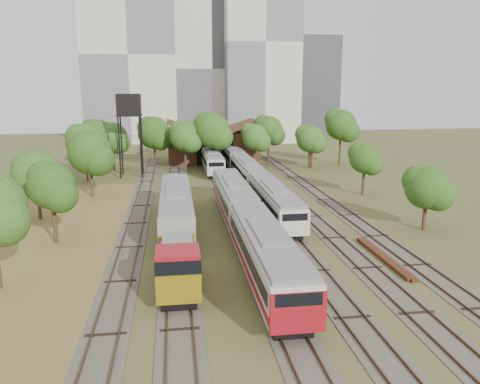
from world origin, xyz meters
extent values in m
plane|color=#475123|center=(0.00, 0.00, 0.00)|extent=(240.00, 240.00, 0.00)
cube|color=brown|center=(-18.00, 8.00, 0.02)|extent=(14.00, 60.00, 0.04)
cube|color=#4C473D|center=(-12.00, 25.00, 0.03)|extent=(2.60, 80.00, 0.06)
cube|color=#472D1E|center=(-12.72, 25.00, 0.12)|extent=(0.08, 80.00, 0.14)
cube|color=#472D1E|center=(-11.28, 25.00, 0.12)|extent=(0.08, 80.00, 0.14)
cube|color=#4C473D|center=(-8.00, 25.00, 0.03)|extent=(2.60, 80.00, 0.06)
cube|color=#472D1E|center=(-8.72, 25.00, 0.12)|extent=(0.08, 80.00, 0.14)
cube|color=#472D1E|center=(-7.28, 25.00, 0.12)|extent=(0.08, 80.00, 0.14)
cube|color=#4C473D|center=(-2.00, 25.00, 0.03)|extent=(2.60, 80.00, 0.06)
cube|color=#472D1E|center=(-2.72, 25.00, 0.12)|extent=(0.08, 80.00, 0.14)
cube|color=#472D1E|center=(-1.28, 25.00, 0.12)|extent=(0.08, 80.00, 0.14)
cube|color=#4C473D|center=(2.00, 25.00, 0.03)|extent=(2.60, 80.00, 0.06)
cube|color=#472D1E|center=(1.28, 25.00, 0.12)|extent=(0.08, 80.00, 0.14)
cube|color=#472D1E|center=(2.72, 25.00, 0.12)|extent=(0.08, 80.00, 0.14)
cube|color=#4C473D|center=(6.00, 25.00, 0.03)|extent=(2.60, 80.00, 0.06)
cube|color=#472D1E|center=(5.28, 25.00, 0.12)|extent=(0.08, 80.00, 0.14)
cube|color=#472D1E|center=(6.72, 25.00, 0.12)|extent=(0.08, 80.00, 0.14)
cube|color=#4C473D|center=(10.00, 25.00, 0.03)|extent=(2.60, 80.00, 0.06)
cube|color=#472D1E|center=(9.28, 25.00, 0.12)|extent=(0.08, 80.00, 0.14)
cube|color=#472D1E|center=(10.72, 25.00, 0.12)|extent=(0.08, 80.00, 0.14)
cube|color=black|center=(-2.00, 1.81, 0.40)|extent=(2.21, 15.64, 0.80)
cube|color=beige|center=(-2.00, 1.81, 2.06)|extent=(2.92, 17.00, 2.52)
cube|color=black|center=(-2.00, 1.81, 2.36)|extent=(2.98, 15.64, 0.86)
cube|color=slate|center=(-2.00, 1.81, 3.50)|extent=(2.68, 16.66, 0.36)
cube|color=maroon|center=(-2.00, 1.81, 1.36)|extent=(2.98, 16.66, 0.45)
cube|color=maroon|center=(-2.00, -6.64, 1.94)|extent=(2.96, 0.25, 2.26)
cube|color=black|center=(-2.00, 19.31, 0.40)|extent=(2.21, 15.64, 0.80)
cube|color=beige|center=(-2.00, 19.31, 2.06)|extent=(2.92, 17.00, 2.52)
cube|color=black|center=(-2.00, 19.31, 2.36)|extent=(2.98, 15.64, 0.86)
cube|color=slate|center=(-2.00, 19.31, 3.50)|extent=(2.68, 16.66, 0.36)
cube|color=maroon|center=(-2.00, 19.31, 1.36)|extent=(2.98, 16.66, 0.45)
cube|color=black|center=(2.00, 17.87, 0.36)|extent=(2.00, 15.64, 0.73)
cube|color=beige|center=(2.00, 17.87, 1.87)|extent=(2.64, 17.00, 2.28)
cube|color=black|center=(2.00, 17.87, 2.14)|extent=(2.70, 15.64, 0.77)
cube|color=slate|center=(2.00, 17.87, 3.17)|extent=(2.43, 16.66, 0.33)
cube|color=#1A6924|center=(2.00, 17.87, 1.23)|extent=(2.70, 16.66, 0.41)
cube|color=beige|center=(2.00, 9.42, 1.75)|extent=(2.68, 0.25, 2.05)
cube|color=black|center=(2.00, 35.37, 0.36)|extent=(2.00, 15.64, 0.73)
cube|color=beige|center=(2.00, 35.37, 1.87)|extent=(2.64, 17.00, 2.28)
cube|color=black|center=(2.00, 35.37, 2.14)|extent=(2.70, 15.64, 0.77)
cube|color=slate|center=(2.00, 35.37, 3.17)|extent=(2.43, 16.66, 0.33)
cube|color=#1A6924|center=(2.00, 35.37, 1.23)|extent=(2.70, 16.66, 0.41)
cube|color=black|center=(2.00, 52.87, 0.36)|extent=(2.00, 15.64, 0.73)
cube|color=beige|center=(2.00, 52.87, 1.87)|extent=(2.64, 17.00, 2.28)
cube|color=black|center=(2.00, 52.87, 2.14)|extent=(2.70, 15.64, 0.77)
cube|color=slate|center=(2.00, 52.87, 3.17)|extent=(2.43, 16.66, 0.33)
cube|color=#1A6924|center=(2.00, 52.87, 1.23)|extent=(2.70, 16.66, 0.41)
cube|color=black|center=(-2.00, 46.86, 0.36)|extent=(1.98, 14.72, 0.72)
cube|color=beige|center=(-2.00, 46.86, 1.85)|extent=(2.62, 16.00, 2.25)
cube|color=black|center=(-2.00, 46.86, 2.12)|extent=(2.68, 14.72, 0.77)
cube|color=slate|center=(-2.00, 46.86, 3.14)|extent=(2.41, 15.68, 0.32)
cube|color=#1A6924|center=(-2.00, 46.86, 1.22)|extent=(2.68, 15.68, 0.41)
cube|color=beige|center=(-2.00, 38.91, 1.74)|extent=(2.66, 0.25, 2.03)
cube|color=black|center=(-8.00, 1.75, 0.45)|extent=(2.18, 7.20, 0.89)
cube|color=maroon|center=(-8.00, 2.55, 1.64)|extent=(2.48, 4.40, 1.49)
cube|color=maroon|center=(-8.00, -0.85, 2.23)|extent=(2.68, 2.58, 2.68)
cube|color=black|center=(-8.00, -0.85, 2.88)|extent=(2.73, 2.63, 0.89)
cube|color=gold|center=(-8.00, -2.20, 1.59)|extent=(2.68, 0.20, 1.79)
cube|color=gold|center=(-8.00, 5.70, 1.59)|extent=(2.68, 0.20, 1.79)
cube|color=slate|center=(-8.00, 1.75, 3.27)|extent=(1.98, 3.60, 0.20)
cube|color=black|center=(-8.00, 15.78, 0.41)|extent=(2.23, 16.56, 0.81)
cube|color=gray|center=(-8.00, 15.78, 2.08)|extent=(2.95, 18.00, 2.54)
cube|color=black|center=(-8.00, 15.78, 2.39)|extent=(3.01, 16.56, 0.86)
cube|color=slate|center=(-8.00, 15.78, 3.54)|extent=(2.71, 17.64, 0.37)
cylinder|color=black|center=(-16.02, 42.93, 4.57)|extent=(0.23, 0.23, 9.14)
cylinder|color=black|center=(-12.94, 42.93, 4.57)|extent=(0.23, 0.23, 9.14)
cylinder|color=black|center=(-16.02, 46.01, 4.57)|extent=(0.23, 0.23, 9.14)
cylinder|color=black|center=(-12.94, 46.01, 4.57)|extent=(0.23, 0.23, 9.14)
cube|color=black|center=(-14.48, 44.47, 9.24)|extent=(3.60, 3.60, 0.20)
cube|color=black|center=(-14.48, 44.47, 10.89)|extent=(3.43, 3.43, 3.09)
cube|color=#4F2916|center=(8.00, 4.93, 0.15)|extent=(0.61, 9.18, 0.31)
cube|color=#4F2916|center=(8.20, 4.28, 0.13)|extent=(0.52, 8.30, 0.27)
cube|color=#3D1D16|center=(-1.00, 58.00, 2.75)|extent=(16.00, 11.00, 5.50)
cube|color=#3D1D16|center=(-5.00, 58.00, 6.10)|extent=(8.45, 11.55, 2.96)
cube|color=#3D1D16|center=(3.00, 58.00, 6.10)|extent=(8.45, 11.55, 2.96)
cube|color=black|center=(-1.00, 52.55, 2.20)|extent=(6.40, 0.15, 4.12)
cylinder|color=#382616|center=(-18.40, 12.64, 1.99)|extent=(0.36, 0.36, 3.99)
sphere|color=#254713|center=(-18.40, 12.64, 5.08)|extent=(3.97, 3.97, 3.97)
cylinder|color=#382616|center=(-21.80, 20.67, 1.83)|extent=(0.36, 0.36, 3.67)
sphere|color=#254713|center=(-21.80, 20.67, 4.67)|extent=(4.86, 4.86, 4.86)
cylinder|color=#382616|center=(-18.20, 30.64, 2.17)|extent=(0.36, 0.36, 4.35)
sphere|color=#254713|center=(-18.20, 30.64, 5.53)|extent=(5.30, 5.30, 5.30)
cylinder|color=#382616|center=(-20.61, 41.37, 2.20)|extent=(0.36, 0.36, 4.40)
sphere|color=#254713|center=(-20.61, 41.37, 5.60)|extent=(5.38, 5.38, 5.38)
cylinder|color=#382616|center=(-20.37, 50.75, 2.27)|extent=(0.36, 0.36, 4.54)
sphere|color=#254713|center=(-20.37, 50.75, 5.78)|extent=(5.13, 5.13, 5.13)
cylinder|color=#382616|center=(-17.87, 50.45, 2.12)|extent=(0.36, 0.36, 4.23)
sphere|color=#254713|center=(-17.87, 50.45, 5.39)|extent=(4.90, 4.90, 4.90)
cylinder|color=#382616|center=(-11.27, 52.43, 2.31)|extent=(0.36, 0.36, 4.62)
sphere|color=#254713|center=(-11.27, 52.43, 5.88)|extent=(5.46, 5.46, 5.46)
cylinder|color=#382616|center=(-6.23, 47.76, 2.22)|extent=(0.36, 0.36, 4.45)
sphere|color=#254713|center=(-6.23, 47.76, 5.66)|extent=(4.84, 4.84, 4.84)
cylinder|color=#382616|center=(-1.83, 47.43, 2.58)|extent=(0.36, 0.36, 5.16)
sphere|color=#254713|center=(-1.83, 47.43, 6.56)|extent=(5.70, 5.70, 5.70)
cylinder|color=#382616|center=(5.38, 48.53, 2.09)|extent=(0.36, 0.36, 4.17)
sphere|color=#254713|center=(5.38, 48.53, 5.31)|extent=(4.36, 4.36, 4.36)
cylinder|color=#382616|center=(8.35, 51.79, 2.44)|extent=(0.36, 0.36, 4.87)
sphere|color=#254713|center=(8.35, 51.79, 6.20)|extent=(4.74, 4.74, 4.74)
cylinder|color=#382616|center=(14.72, 48.34, 1.94)|extent=(0.36, 0.36, 3.88)
sphere|color=#254713|center=(14.72, 48.34, 4.94)|extent=(4.61, 4.61, 4.61)
cylinder|color=#382616|center=(20.97, 50.77, 2.75)|extent=(0.36, 0.36, 5.50)
sphere|color=#254713|center=(20.97, 50.77, 7.00)|extent=(5.30, 5.30, 5.30)
cylinder|color=#382616|center=(15.25, 11.79, 1.62)|extent=(0.36, 0.36, 3.24)
sphere|color=#254713|center=(15.25, 11.79, 4.12)|extent=(4.09, 4.09, 4.09)
cylinder|color=#382616|center=(15.48, 26.99, 1.83)|extent=(0.36, 0.36, 3.65)
sphere|color=#254713|center=(15.48, 26.99, 4.65)|extent=(3.78, 3.78, 3.78)
cylinder|color=#382616|center=(15.05, 48.03, 1.86)|extent=(0.36, 0.36, 3.71)
sphere|color=#254713|center=(15.05, 48.03, 4.72)|extent=(3.82, 3.82, 3.82)
cube|color=beige|center=(-18.00, 95.00, 21.00)|extent=(22.00, 16.00, 42.00)
cube|color=beige|center=(2.00, 100.00, 18.00)|extent=(20.00, 18.00, 36.00)
cube|color=beige|center=(14.00, 92.00, 24.00)|extent=(18.00, 16.00, 48.00)
cube|color=#393C40|center=(34.00, 110.00, 14.00)|extent=(12.00, 12.00, 28.00)
camera|label=1|loc=(-8.03, -27.97, 13.08)|focal=35.00mm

